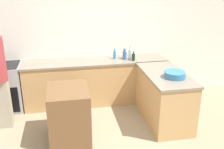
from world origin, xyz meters
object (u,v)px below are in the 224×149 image
island_table (69,114)px  vinegar_bottle_clear (130,54)px  range_oven (6,88)px  water_bottle_blue (125,55)px  wine_bottle_dark (133,57)px  dish_soap_bottle (115,55)px  mixing_bowl (175,75)px  olive_oil_bottle (124,54)px

island_table → vinegar_bottle_clear: size_ratio=3.11×
vinegar_bottle_clear → range_oven: bearing=178.7°
water_bottle_blue → island_table: bearing=-134.6°
wine_bottle_dark → dish_soap_bottle: dish_soap_bottle is taller
island_table → water_bottle_blue: water_bottle_blue is taller
range_oven → mixing_bowl: mixing_bowl is taller
island_table → wine_bottle_dark: size_ratio=4.78×
dish_soap_bottle → mixing_bowl: bearing=-58.3°
island_table → vinegar_bottle_clear: 1.85m
range_oven → water_bottle_blue: size_ratio=4.20×
island_table → olive_oil_bottle: (1.19, 1.30, 0.55)m
island_table → vinegar_bottle_clear: bearing=42.7°
olive_oil_bottle → water_bottle_blue: bearing=-93.9°
mixing_bowl → vinegar_bottle_clear: 1.23m
island_table → olive_oil_bottle: olive_oil_bottle is taller
water_bottle_blue → dish_soap_bottle: 0.21m
range_oven → wine_bottle_dark: (2.50, -0.15, 0.52)m
dish_soap_bottle → olive_oil_bottle: (0.20, -0.01, -0.00)m
island_table → wine_bottle_dark: (1.34, 1.10, 0.55)m
wine_bottle_dark → dish_soap_bottle: size_ratio=0.89×
vinegar_bottle_clear → dish_soap_bottle: bearing=160.1°
range_oven → olive_oil_bottle: size_ratio=4.62×
range_oven → wine_bottle_dark: 2.56m
mixing_bowl → dish_soap_bottle: (-0.77, 1.24, 0.03)m
vinegar_bottle_clear → water_bottle_blue: bearing=175.6°
mixing_bowl → water_bottle_blue: water_bottle_blue is taller
wine_bottle_dark → olive_oil_bottle: bearing=126.7°
mixing_bowl → vinegar_bottle_clear: vinegar_bottle_clear is taller
mixing_bowl → dish_soap_bottle: size_ratio=1.72×
wine_bottle_dark → water_bottle_blue: 0.18m
range_oven → olive_oil_bottle: (2.36, 0.05, 0.53)m
island_table → wine_bottle_dark: wine_bottle_dark is taller
island_table → dish_soap_bottle: dish_soap_bottle is taller
mixing_bowl → wine_bottle_dark: (-0.43, 1.04, 0.02)m
range_oven → island_table: 1.71m
range_oven → island_table: (1.17, -1.25, -0.02)m
vinegar_bottle_clear → mixing_bowl: bearing=-67.4°
range_oven → olive_oil_bottle: 2.42m
mixing_bowl → island_table: bearing=-178.0°
island_table → range_oven: bearing=133.1°
range_oven → wine_bottle_dark: size_ratio=5.07×
range_oven → wine_bottle_dark: bearing=-3.3°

